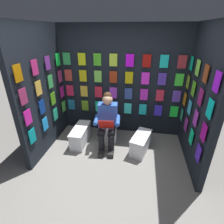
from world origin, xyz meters
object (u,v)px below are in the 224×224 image
object	(u,v)px
toilet	(109,127)
person_reading	(107,121)
comic_longbox_near	(81,135)
comic_longbox_far	(141,143)

from	to	relation	value
toilet	person_reading	distance (m)	0.35
comic_longbox_near	comic_longbox_far	xyz separation A→B (m)	(-1.33, 0.08, 0.00)
comic_longbox_far	person_reading	bearing A→B (deg)	9.83
comic_longbox_near	comic_longbox_far	world-z (taller)	comic_longbox_far
toilet	comic_longbox_near	distance (m)	0.65
person_reading	comic_longbox_far	xyz separation A→B (m)	(-0.72, 0.08, -0.41)
toilet	comic_longbox_near	size ratio (longest dim) A/B	1.04
toilet	person_reading	size ratio (longest dim) A/B	0.65
person_reading	comic_longbox_near	size ratio (longest dim) A/B	1.60
toilet	comic_longbox_far	xyz separation A→B (m)	(-0.74, 0.31, -0.13)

